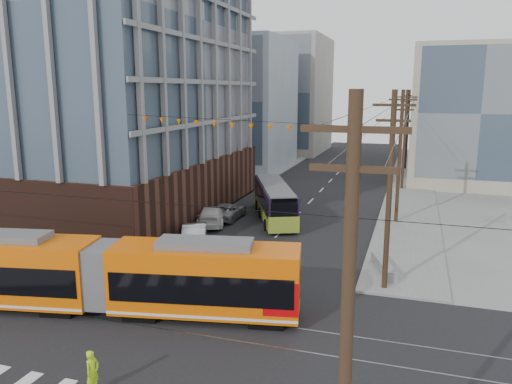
% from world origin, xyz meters
% --- Properties ---
extents(ground, '(160.00, 160.00, 0.00)m').
position_xyz_m(ground, '(0.00, 0.00, 0.00)').
color(ground, slate).
extents(office_building, '(30.00, 25.00, 28.60)m').
position_xyz_m(office_building, '(-22.00, 23.00, 14.30)').
color(office_building, '#381E16').
rests_on(office_building, ground).
extents(bg_bldg_nw_near, '(18.00, 16.00, 18.00)m').
position_xyz_m(bg_bldg_nw_near, '(-17.00, 52.00, 9.00)').
color(bg_bldg_nw_near, '#8C99A5').
rests_on(bg_bldg_nw_near, ground).
extents(bg_bldg_ne_near, '(14.00, 14.00, 16.00)m').
position_xyz_m(bg_bldg_ne_near, '(16.00, 48.00, 8.00)').
color(bg_bldg_ne_near, gray).
rests_on(bg_bldg_ne_near, ground).
extents(bg_bldg_nw_far, '(16.00, 18.00, 20.00)m').
position_xyz_m(bg_bldg_nw_far, '(-14.00, 72.00, 10.00)').
color(bg_bldg_nw_far, gray).
rests_on(bg_bldg_nw_far, ground).
extents(bg_bldg_ne_far, '(16.00, 16.00, 14.00)m').
position_xyz_m(bg_bldg_ne_far, '(18.00, 68.00, 7.00)').
color(bg_bldg_ne_far, '#8C99A5').
rests_on(bg_bldg_ne_far, ground).
extents(utility_pole_near, '(0.30, 0.30, 11.00)m').
position_xyz_m(utility_pole_near, '(8.50, -6.00, 5.50)').
color(utility_pole_near, black).
rests_on(utility_pole_near, ground).
extents(utility_pole_far, '(0.30, 0.30, 11.00)m').
position_xyz_m(utility_pole_far, '(8.50, 56.00, 5.50)').
color(utility_pole_far, black).
rests_on(utility_pole_far, ground).
extents(streetcar, '(19.69, 6.36, 3.76)m').
position_xyz_m(streetcar, '(-4.75, 3.93, 1.88)').
color(streetcar, '#DF5A04').
rests_on(streetcar, ground).
extents(city_bus, '(6.58, 11.10, 3.13)m').
position_xyz_m(city_bus, '(-1.62, 24.27, 1.57)').
color(city_bus, black).
rests_on(city_bus, ground).
extents(parked_car_silver, '(3.32, 5.05, 1.57)m').
position_xyz_m(parked_car_silver, '(-5.22, 15.69, 0.79)').
color(parked_car_silver, '#A1A2A5').
rests_on(parked_car_silver, ground).
extents(parked_car_white, '(3.71, 5.69, 1.53)m').
position_xyz_m(parked_car_white, '(-6.05, 20.76, 0.77)').
color(parked_car_white, silver).
rests_on(parked_car_white, ground).
extents(parked_car_grey, '(2.28, 4.92, 1.37)m').
position_xyz_m(parked_car_grey, '(-5.46, 22.97, 0.68)').
color(parked_car_grey, gray).
rests_on(parked_car_grey, ground).
extents(pedestrian, '(0.46, 0.65, 1.68)m').
position_xyz_m(pedestrian, '(-1.09, -2.25, 0.84)').
color(pedestrian, '#A5DF16').
rests_on(pedestrian, ground).
extents(jersey_barrier, '(2.10, 3.96, 0.78)m').
position_xyz_m(jersey_barrier, '(8.30, 13.54, 0.39)').
color(jersey_barrier, slate).
rests_on(jersey_barrier, ground).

